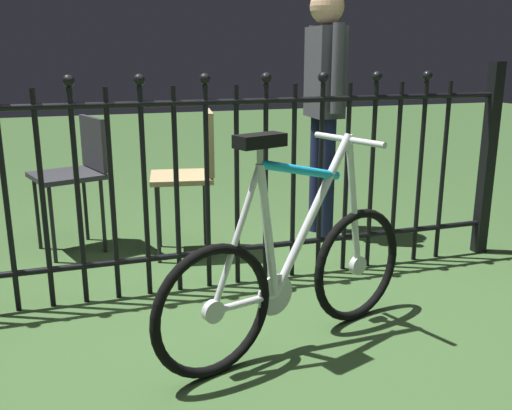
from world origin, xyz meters
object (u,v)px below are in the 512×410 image
chair_charcoal (77,167)px  person_visitor (324,93)px  bicycle (292,273)px  chair_tan (193,167)px

chair_charcoal → person_visitor: (1.60, -0.20, 0.44)m
bicycle → chair_charcoal: 1.81m
chair_tan → person_visitor: (0.92, 0.11, 0.42)m
chair_tan → person_visitor: size_ratio=0.55×
bicycle → person_visitor: size_ratio=0.79×
bicycle → chair_charcoal: bicycle is taller
chair_tan → person_visitor: person_visitor is taller
bicycle → chair_charcoal: size_ratio=1.52×
chair_tan → chair_charcoal: bearing=155.1°
chair_charcoal → person_visitor: person_visitor is taller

